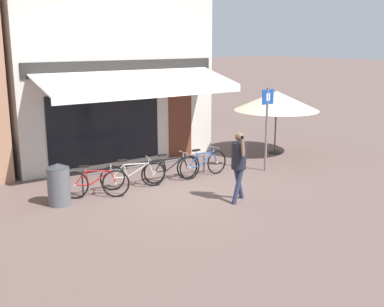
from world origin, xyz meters
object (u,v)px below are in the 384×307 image
object	(u,v)px
bicycle_blue	(203,164)
pedestrian_adult	(239,159)
litter_bin	(59,184)
bicycle_red	(95,183)
cafe_parasol	(277,101)
bicycle_black	(171,169)
parking_sign	(267,121)
bicycle_silver	(133,175)

from	to	relation	value
bicycle_blue	pedestrian_adult	size ratio (longest dim) A/B	0.98
bicycle_blue	litter_bin	xyz separation A→B (m)	(-4.32, -0.02, 0.14)
bicycle_red	bicycle_blue	bearing A→B (deg)	27.30
bicycle_red	litter_bin	xyz separation A→B (m)	(-0.94, -0.02, 0.15)
bicycle_blue	cafe_parasol	world-z (taller)	cafe_parasol
bicycle_black	pedestrian_adult	world-z (taller)	pedestrian_adult
litter_bin	parking_sign	world-z (taller)	parking_sign
pedestrian_adult	bicycle_red	bearing A→B (deg)	-44.79
bicycle_black	bicycle_red	bearing A→B (deg)	-171.01
bicycle_black	bicycle_blue	bearing A→B (deg)	-1.68
bicycle_red	parking_sign	bearing A→B (deg)	21.46
parking_sign	bicycle_black	bearing A→B (deg)	167.11
bicycle_red	pedestrian_adult	world-z (taller)	pedestrian_adult
litter_bin	cafe_parasol	xyz separation A→B (m)	(8.16, 1.00, 1.33)
bicycle_red	pedestrian_adult	bearing A→B (deg)	-11.75
bicycle_silver	cafe_parasol	distance (m)	6.30
bicycle_red	bicycle_black	distance (m)	2.35
bicycle_blue	litter_bin	size ratio (longest dim) A/B	1.66
bicycle_blue	pedestrian_adult	xyz separation A→B (m)	(-0.59, -2.27, 0.69)
bicycle_silver	cafe_parasol	xyz separation A→B (m)	(6.06, 0.83, 1.48)
bicycle_red	parking_sign	xyz separation A→B (m)	(5.33, -0.55, 1.17)
bicycle_black	parking_sign	world-z (taller)	parking_sign
bicycle_black	litter_bin	size ratio (longest dim) A/B	1.63
bicycle_red	cafe_parasol	world-z (taller)	cafe_parasol
bicycle_silver	bicycle_black	distance (m)	1.20
bicycle_blue	parking_sign	size ratio (longest dim) A/B	0.68
cafe_parasol	parking_sign	bearing A→B (deg)	-140.96
bicycle_red	bicycle_silver	xyz separation A→B (m)	(1.15, 0.15, -0.01)
bicycle_silver	cafe_parasol	size ratio (longest dim) A/B	0.59
parking_sign	cafe_parasol	xyz separation A→B (m)	(1.89, 1.53, 0.30)
pedestrian_adult	cafe_parasol	world-z (taller)	cafe_parasol
bicycle_black	pedestrian_adult	size ratio (longest dim) A/B	0.97
pedestrian_adult	bicycle_silver	bearing A→B (deg)	-61.52
bicycle_red	litter_bin	distance (m)	0.96
bicycle_blue	pedestrian_adult	distance (m)	2.44
bicycle_blue	parking_sign	world-z (taller)	parking_sign
bicycle_red	cafe_parasol	size ratio (longest dim) A/B	0.54
cafe_parasol	pedestrian_adult	bearing A→B (deg)	-143.68
cafe_parasol	bicycle_blue	bearing A→B (deg)	-165.64
litter_bin	cafe_parasol	distance (m)	8.33
pedestrian_adult	litter_bin	distance (m)	4.40
pedestrian_adult	cafe_parasol	bearing A→B (deg)	-149.36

